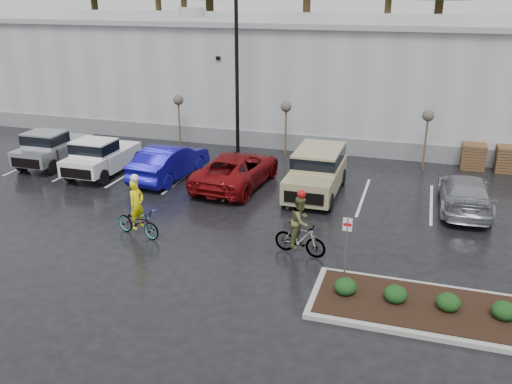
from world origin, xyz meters
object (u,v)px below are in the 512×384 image
(sapling_mid, at_px, (286,110))
(pallet_stack_a, at_px, (473,156))
(lamppost, at_px, (237,55))
(cyclist_hivis, at_px, (138,217))
(fire_lane_sign, at_px, (347,240))
(car_blue, at_px, (170,162))
(pallet_stack_b, at_px, (508,159))
(sapling_east, at_px, (428,119))
(pickup_silver, at_px, (57,146))
(sapling_west, at_px, (178,103))
(suv_tan, at_px, (316,173))
(car_red, at_px, (237,169))
(pickup_white, at_px, (105,154))
(cyclist_olive, at_px, (300,231))
(car_far_silver, at_px, (465,193))

(sapling_mid, xyz_separation_m, pallet_stack_a, (10.00, 1.00, -2.05))
(lamppost, height_order, pallet_stack_a, lamppost)
(cyclist_hivis, bearing_deg, lamppost, 13.28)
(fire_lane_sign, distance_m, car_blue, 12.54)
(pallet_stack_b, distance_m, cyclist_hivis, 19.36)
(sapling_east, xyz_separation_m, cyclist_hivis, (-10.31, -11.80, -1.96))
(sapling_mid, xyz_separation_m, pickup_silver, (-11.62, -4.73, -1.75))
(sapling_west, xyz_separation_m, suv_tan, (9.32, -5.37, -1.70))
(car_red, bearing_deg, sapling_east, -144.26)
(cyclist_hivis, bearing_deg, pallet_stack_b, -33.63)
(sapling_west, xyz_separation_m, sapling_east, (14.00, 0.00, 0.00))
(sapling_west, height_order, pickup_white, sapling_west)
(suv_tan, bearing_deg, sapling_mid, 117.70)
(fire_lane_sign, relative_size, cyclist_olive, 0.89)
(sapling_east, relative_size, cyclist_hivis, 1.28)
(lamppost, bearing_deg, suv_tan, -39.41)
(car_far_silver, height_order, cyclist_olive, cyclist_olive)
(sapling_east, xyz_separation_m, pallet_stack_b, (4.20, 1.00, -2.05))
(pallet_stack_b, relative_size, pickup_silver, 0.26)
(sapling_west, height_order, cyclist_olive, sapling_west)
(sapling_east, relative_size, pallet_stack_a, 2.37)
(sapling_mid, bearing_deg, pallet_stack_a, 5.71)
(car_blue, relative_size, suv_tan, 1.02)
(pickup_white, bearing_deg, pallet_stack_b, 17.77)
(pallet_stack_b, height_order, car_far_silver, car_far_silver)
(fire_lane_sign, bearing_deg, sapling_mid, 112.49)
(sapling_west, relative_size, sapling_mid, 1.00)
(lamppost, distance_m, sapling_east, 10.48)
(sapling_west, xyz_separation_m, pallet_stack_a, (16.50, 1.00, -2.05))
(pickup_silver, bearing_deg, car_blue, -3.90)
(pickup_silver, xyz_separation_m, car_red, (10.55, -0.56, -0.16))
(car_far_silver, distance_m, cyclist_hivis, 13.80)
(sapling_west, height_order, suv_tan, sapling_west)
(pickup_white, height_order, car_red, pickup_white)
(sapling_east, bearing_deg, sapling_mid, 180.00)
(sapling_west, xyz_separation_m, car_far_silver, (15.82, -5.22, -1.97))
(fire_lane_sign, distance_m, pickup_silver, 18.75)
(car_blue, bearing_deg, car_red, -175.59)
(pickup_silver, relative_size, car_red, 0.88)
(suv_tan, height_order, car_far_silver, suv_tan)
(pallet_stack_a, bearing_deg, pallet_stack_b, 0.00)
(pallet_stack_b, bearing_deg, sapling_mid, -175.11)
(car_blue, relative_size, car_red, 0.88)
(lamppost, distance_m, pallet_stack_a, 13.61)
(pallet_stack_a, bearing_deg, car_far_silver, -96.27)
(sapling_east, height_order, car_far_silver, sapling_east)
(car_red, bearing_deg, cyclist_hivis, 79.02)
(car_blue, bearing_deg, pickup_silver, 1.83)
(sapling_east, relative_size, pickup_silver, 0.62)
(sapling_mid, relative_size, car_red, 0.54)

